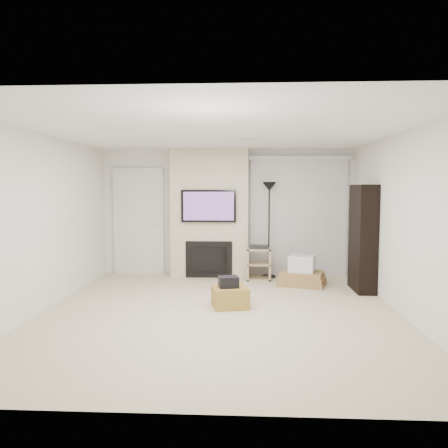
{
  "coord_description": "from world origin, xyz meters",
  "views": [
    {
      "loc": [
        0.36,
        -5.97,
        1.75
      ],
      "look_at": [
        0.0,
        1.2,
        1.15
      ],
      "focal_mm": 35.0,
      "sensor_mm": 36.0,
      "label": 1
    }
  ],
  "objects_px": {
    "floor_lamp": "(269,202)",
    "av_stand": "(259,262)",
    "ottoman": "(230,297)",
    "box_stack": "(302,274)",
    "bookshelf": "(363,238)"
  },
  "relations": [
    {
      "from": "floor_lamp",
      "to": "av_stand",
      "type": "distance_m",
      "value": 1.16
    },
    {
      "from": "bookshelf",
      "to": "ottoman",
      "type": "bearing_deg",
      "value": -152.59
    },
    {
      "from": "ottoman",
      "to": "bookshelf",
      "type": "relative_size",
      "value": 0.28
    },
    {
      "from": "floor_lamp",
      "to": "av_stand",
      "type": "bearing_deg",
      "value": -131.03
    },
    {
      "from": "av_stand",
      "to": "bookshelf",
      "type": "bearing_deg",
      "value": -24.65
    },
    {
      "from": "av_stand",
      "to": "floor_lamp",
      "type": "bearing_deg",
      "value": 48.97
    },
    {
      "from": "box_stack",
      "to": "floor_lamp",
      "type": "bearing_deg",
      "value": 130.18
    },
    {
      "from": "floor_lamp",
      "to": "bookshelf",
      "type": "xyz_separation_m",
      "value": [
        1.53,
        -1.03,
        -0.57
      ]
    },
    {
      "from": "bookshelf",
      "to": "floor_lamp",
      "type": "bearing_deg",
      "value": 146.11
    },
    {
      "from": "av_stand",
      "to": "box_stack",
      "type": "xyz_separation_m",
      "value": [
        0.77,
        -0.44,
        -0.14
      ]
    },
    {
      "from": "ottoman",
      "to": "floor_lamp",
      "type": "height_order",
      "value": "floor_lamp"
    },
    {
      "from": "av_stand",
      "to": "ottoman",
      "type": "bearing_deg",
      "value": -103.74
    },
    {
      "from": "box_stack",
      "to": "bookshelf",
      "type": "bearing_deg",
      "value": -20.41
    },
    {
      "from": "av_stand",
      "to": "box_stack",
      "type": "height_order",
      "value": "av_stand"
    },
    {
      "from": "floor_lamp",
      "to": "box_stack",
      "type": "height_order",
      "value": "floor_lamp"
    }
  ]
}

